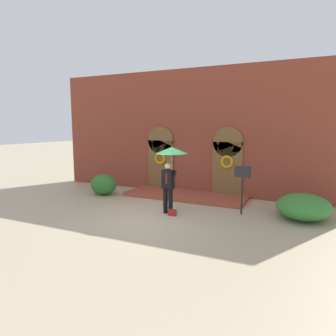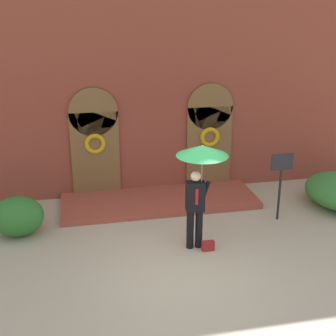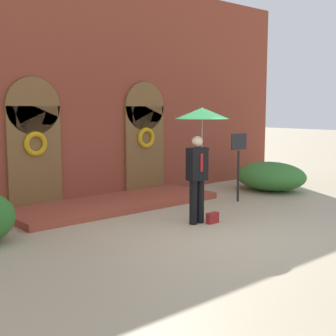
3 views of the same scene
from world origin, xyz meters
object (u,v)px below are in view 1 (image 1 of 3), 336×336
(person_with_umbrella, at_px, (171,160))
(shrub_right, at_px, (304,206))
(handbag, at_px, (172,213))
(sign_post, at_px, (242,182))
(shrub_left, at_px, (104,185))

(person_with_umbrella, relative_size, shrub_right, 1.12)
(person_with_umbrella, height_order, handbag, person_with_umbrella)
(person_with_umbrella, distance_m, sign_post, 2.59)
(shrub_right, bearing_deg, person_with_umbrella, -162.05)
(handbag, relative_size, sign_post, 0.16)
(sign_post, bearing_deg, handbag, -152.09)
(person_with_umbrella, relative_size, sign_post, 1.37)
(person_with_umbrella, distance_m, shrub_left, 4.45)
(handbag, xyz_separation_m, shrub_left, (-4.12, 1.62, 0.35))
(sign_post, bearing_deg, shrub_right, 12.86)
(handbag, relative_size, shrub_right, 0.13)
(person_with_umbrella, bearing_deg, handbag, -51.41)
(person_with_umbrella, height_order, shrub_right, person_with_umbrella)
(sign_post, height_order, shrub_left, sign_post)
(sign_post, xyz_separation_m, shrub_right, (1.97, 0.45, -0.76))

